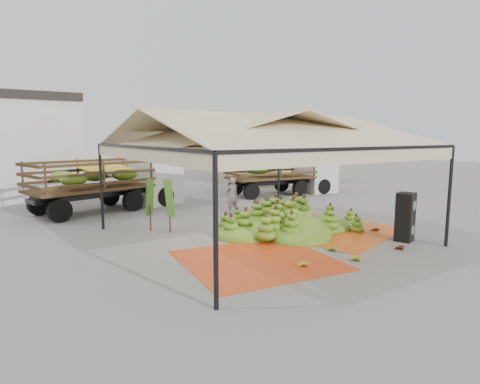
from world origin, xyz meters
TOP-DOWN VIEW (x-y plane):
  - ground at (0.00, 0.00)m, footprint 90.00×90.00m
  - canopy_tent at (0.00, 0.00)m, footprint 8.10×8.10m
  - building_tan at (10.00, 13.00)m, footprint 6.30×5.30m
  - tarp_left at (-1.55, -1.98)m, footprint 4.29×4.13m
  - tarp_right at (2.54, -0.44)m, footprint 5.32×5.48m
  - banana_heap at (1.34, 0.12)m, footprint 6.03×5.19m
  - hand_yellow_a at (0.50, -3.51)m, footprint 0.49×0.41m
  - hand_yellow_b at (-0.97, -3.11)m, footprint 0.56×0.52m
  - hand_red_a at (2.41, -3.48)m, footprint 0.52×0.47m
  - hand_red_b at (3.69, -1.66)m, footprint 0.51×0.47m
  - hand_green at (0.66, -2.52)m, footprint 0.48×0.41m
  - hanging_bunches at (0.50, -0.82)m, footprint 4.74×0.24m
  - speaker_stack at (3.50, -2.92)m, footprint 0.68×0.63m
  - banana_leaves at (-2.46, 2.31)m, footprint 0.96×1.36m
  - vendor at (1.38, 3.88)m, footprint 0.57×0.38m
  - truck_left at (-2.44, 7.76)m, footprint 7.10×3.82m
  - truck_right at (7.12, 7.11)m, footprint 6.57×2.95m

SIDE VIEW (x-z plane):
  - ground at x=0.00m, z-range 0.00..0.00m
  - banana_leaves at x=-2.46m, z-range -1.85..1.85m
  - tarp_left at x=-1.55m, z-range 0.00..0.01m
  - tarp_right at x=2.54m, z-range 0.00..0.01m
  - hand_red_b at x=3.69m, z-range 0.00..0.18m
  - hand_green at x=0.66m, z-range 0.00..0.20m
  - hand_red_a at x=2.41m, z-range 0.00..0.20m
  - hand_yellow_b at x=-0.97m, z-range 0.00..0.20m
  - hand_yellow_a at x=0.50m, z-range 0.00..0.22m
  - banana_heap at x=1.34m, z-range 0.00..1.18m
  - speaker_stack at x=3.50m, z-range 0.00..1.54m
  - vendor at x=1.38m, z-range 0.00..1.56m
  - truck_right at x=7.12m, z-range 0.25..2.43m
  - truck_left at x=-2.44m, z-range 0.27..2.59m
  - building_tan at x=10.00m, z-range 0.02..4.12m
  - hanging_bunches at x=0.50m, z-range 2.52..2.72m
  - canopy_tent at x=0.00m, z-range 1.30..5.30m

